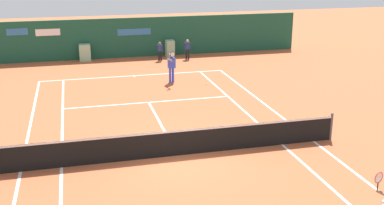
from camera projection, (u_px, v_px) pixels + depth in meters
The scene contains 7 objects.
ground_plane at pixel (174, 149), 17.25m from camera, with size 80.00×80.00×0.01m.
tennis_net at pixel (178, 142), 16.56m from camera, with size 12.10×0.10×1.07m.
sponsor_back_wall at pixel (123, 39), 31.99m from camera, with size 25.00×1.02×2.67m.
player_on_baseline at pixel (172, 65), 25.83m from camera, with size 0.51×0.80×1.84m.
ball_kid_centre_post at pixel (187, 48), 31.54m from camera, with size 0.45×0.19×1.35m.
ball_kid_left_post at pixel (160, 50), 31.12m from camera, with size 0.42×0.20×1.27m.
tennis_ball_by_sideline at pixel (206, 84), 25.60m from camera, with size 0.07×0.07×0.07m, color #CCE033.
Camera 1 is at (-3.32, -15.01, 6.86)m, focal length 44.11 mm.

